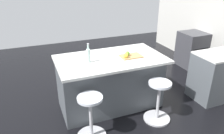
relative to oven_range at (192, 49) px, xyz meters
The scene contains 9 objects.
ground_plane 2.97m from the oven_range, 17.58° to the left, with size 8.19×8.19×0.00m, color black.
oven_range is the anchor object (origin of this frame).
kitchen_island 2.78m from the oven_range, 19.53° to the left, with size 1.81×1.03×0.95m.
stool_by_window 2.62m from the oven_range, 38.32° to the left, with size 0.44×0.44×0.70m.
stool_middle 3.58m from the oven_range, 26.96° to the left, with size 0.44×0.44×0.70m.
cutting_board 2.56m from the oven_range, 24.66° to the left, with size 0.36×0.24×0.02m, color tan.
apple_green 2.61m from the oven_range, 23.56° to the left, with size 0.08×0.08×0.08m, color #609E2D.
apple_yellow 2.70m from the oven_range, 24.54° to the left, with size 0.08×0.08×0.08m, color gold.
water_bottle 3.24m from the oven_range, 18.56° to the left, with size 0.06×0.06×0.31m.
Camera 1 is at (1.06, 3.20, 2.29)m, focal length 34.71 mm.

